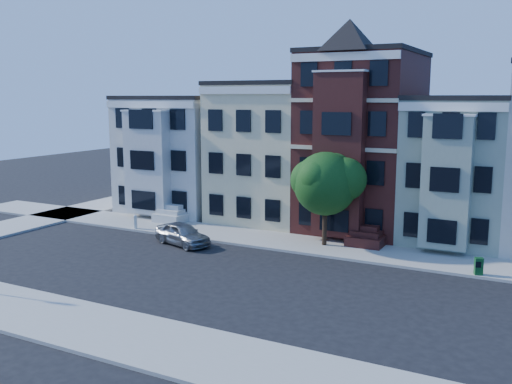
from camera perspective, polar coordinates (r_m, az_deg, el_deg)
The scene contains 11 objects.
ground at distance 28.40m, azimuth 1.47°, elevation -9.43°, with size 120.00×120.00×0.00m, color black.
far_sidewalk at distance 35.42m, azimuth 7.23°, elevation -5.52°, with size 60.00×4.00×0.15m, color #9E9B93.
near_sidewalk at distance 21.98m, azimuth -8.13°, elevation -15.16°, with size 60.00×4.00×0.15m, color #9E9B93.
house_white at distance 47.26m, azimuth -7.09°, elevation 3.71°, with size 8.00×9.00×9.00m, color beige.
house_yellow at distance 43.17m, azimuth 1.68°, elevation 3.90°, with size 7.00×9.00×10.00m, color beige.
house_brown at distance 40.51m, azimuth 10.65°, elevation 4.79°, with size 7.00×9.00×12.00m, color #3B1512.
house_green at distance 39.26m, azimuth 19.68°, elevation 2.05°, with size 6.00×9.00×9.00m, color gray.
street_tree at distance 35.00m, azimuth 6.95°, elevation 0.40°, with size 6.14×6.14×7.14m, color #21531C, non-canonical shape.
parked_car at distance 36.18m, azimuth -7.37°, elevation -4.17°, with size 1.68×4.17×1.42m, color gray.
newspaper_box at distance 31.75m, azimuth 21.37°, elevation -6.92°, with size 0.40×0.36×0.89m, color #134F20.
fire_hydrant at distance 40.60m, azimuth -11.97°, elevation -3.04°, with size 0.27×0.27×0.78m, color silver.
Camera 1 is at (11.84, -24.11, 9.21)m, focal length 40.00 mm.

